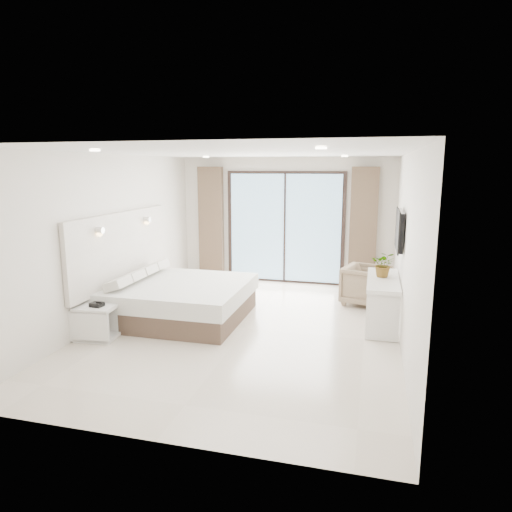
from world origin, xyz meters
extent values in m
plane|color=beige|center=(0.00, 0.00, 0.00)|extent=(6.20, 6.20, 0.00)
cube|color=silver|center=(0.00, 3.10, 1.35)|extent=(4.60, 0.02, 2.70)
cube|color=silver|center=(0.00, -3.10, 1.35)|extent=(4.60, 0.02, 2.70)
cube|color=silver|center=(-2.30, 0.00, 1.35)|extent=(0.02, 6.20, 2.70)
cube|color=silver|center=(2.30, 0.00, 1.35)|extent=(0.02, 6.20, 2.70)
cube|color=white|center=(0.00, 0.00, 2.70)|extent=(4.60, 6.20, 0.02)
cube|color=silver|center=(-2.25, 0.23, 1.15)|extent=(0.08, 3.00, 1.20)
cube|color=black|center=(2.25, 0.70, 1.55)|extent=(0.06, 1.00, 0.58)
cube|color=black|center=(2.21, 0.70, 1.55)|extent=(0.02, 1.04, 0.62)
cube|color=black|center=(0.00, 3.07, 1.20)|extent=(2.56, 0.04, 2.42)
cube|color=#8CBDE1|center=(0.00, 3.04, 1.20)|extent=(2.40, 0.01, 2.30)
cube|color=brown|center=(-1.65, 2.96, 1.25)|extent=(0.55, 0.14, 2.50)
cube|color=brown|center=(1.65, 2.96, 1.25)|extent=(0.55, 0.14, 2.50)
cylinder|color=white|center=(-1.30, -1.80, 2.68)|extent=(0.12, 0.12, 0.02)
cylinder|color=white|center=(1.30, -1.80, 2.68)|extent=(0.12, 0.12, 0.02)
cylinder|color=white|center=(-1.30, 1.80, 2.68)|extent=(0.12, 0.12, 0.02)
cylinder|color=white|center=(1.30, 1.80, 2.68)|extent=(0.12, 0.12, 0.02)
cube|color=brown|center=(-1.21, 0.23, 0.17)|extent=(2.08, 1.98, 0.33)
cube|color=white|center=(-1.21, 0.23, 0.47)|extent=(2.16, 2.06, 0.27)
cube|color=silver|center=(-1.95, -0.45, 0.67)|extent=(0.28, 0.42, 0.14)
cube|color=silver|center=(-1.95, 0.00, 0.67)|extent=(0.28, 0.42, 0.14)
cube|color=silver|center=(-1.95, 0.46, 0.67)|extent=(0.28, 0.42, 0.14)
cube|color=silver|center=(-1.95, 0.90, 0.67)|extent=(0.28, 0.42, 0.14)
cube|color=white|center=(-2.01, -0.96, 0.48)|extent=(0.59, 0.51, 0.05)
cube|color=white|center=(-2.01, -0.96, 0.03)|extent=(0.59, 0.51, 0.05)
cube|color=white|center=(-2.01, -1.16, 0.25)|extent=(0.55, 0.11, 0.45)
cube|color=white|center=(-2.01, -0.76, 0.25)|extent=(0.55, 0.11, 0.45)
cube|color=black|center=(-1.97, -0.99, 0.53)|extent=(0.19, 0.16, 0.06)
cube|color=white|center=(2.04, 0.70, 0.74)|extent=(0.49, 1.55, 0.06)
cube|color=white|center=(2.04, 0.00, 0.35)|extent=(0.47, 0.06, 0.71)
cube|color=white|center=(2.04, 1.40, 0.35)|extent=(0.47, 0.06, 0.71)
imported|color=#33662D|center=(2.04, 0.81, 0.93)|extent=(0.42, 0.45, 0.32)
imported|color=#877258|center=(1.78, 1.80, 0.40)|extent=(0.90, 0.94, 0.79)
camera|label=1|loc=(1.85, -6.54, 2.49)|focal=32.00mm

